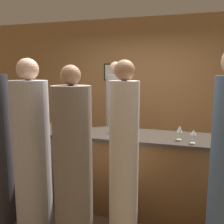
% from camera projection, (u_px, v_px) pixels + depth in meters
% --- Properties ---
extents(ground_plane, '(14.00, 14.00, 0.00)m').
position_uv_depth(ground_plane, '(118.00, 205.00, 3.32)').
color(ground_plane, '#4C3823').
extents(back_wall, '(8.00, 0.08, 2.80)m').
position_uv_depth(back_wall, '(144.00, 90.00, 5.00)').
color(back_wall, '#A37547').
rests_on(back_wall, ground_plane).
extents(bar_counter, '(3.04, 0.66, 0.99)m').
position_uv_depth(bar_counter, '(118.00, 170.00, 3.24)').
color(bar_counter, brown).
rests_on(bar_counter, ground_plane).
extents(bartender, '(0.31, 0.31, 1.91)m').
position_uv_depth(bartender, '(116.00, 125.00, 4.04)').
color(bartender, '#B2B2B7').
rests_on(bartender, ground_plane).
extents(guest_0, '(0.38, 0.38, 1.82)m').
position_uv_depth(guest_0, '(73.00, 165.00, 2.47)').
color(guest_0, gray).
rests_on(guest_0, ground_plane).
extents(guest_3, '(0.38, 0.38, 1.89)m').
position_uv_depth(guest_3, '(32.00, 156.00, 2.63)').
color(guest_3, '#B2B2B7').
rests_on(guest_3, ground_plane).
extents(guest_4, '(0.28, 0.28, 1.87)m').
position_uv_depth(guest_4, '(124.00, 163.00, 2.41)').
color(guest_4, silver).
rests_on(guest_4, ground_plane).
extents(wine_bottle_0, '(0.07, 0.07, 0.28)m').
position_uv_depth(wine_bottle_0, '(22.00, 123.00, 3.28)').
color(wine_bottle_0, black).
rests_on(wine_bottle_0, bar_counter).
extents(wine_bottle_1, '(0.07, 0.07, 0.29)m').
position_uv_depth(wine_bottle_1, '(128.00, 129.00, 2.88)').
color(wine_bottle_1, black).
rests_on(wine_bottle_1, bar_counter).
extents(wine_glass_0, '(0.07, 0.07, 0.15)m').
position_uv_depth(wine_glass_0, '(112.00, 124.00, 3.16)').
color(wine_glass_0, silver).
rests_on(wine_glass_0, bar_counter).
extents(wine_glass_1, '(0.08, 0.08, 0.14)m').
position_uv_depth(wine_glass_1, '(20.00, 120.00, 3.45)').
color(wine_glass_1, silver).
rests_on(wine_glass_1, bar_counter).
extents(wine_glass_2, '(0.06, 0.06, 0.16)m').
position_uv_depth(wine_glass_2, '(62.00, 125.00, 3.07)').
color(wine_glass_2, silver).
rests_on(wine_glass_2, bar_counter).
extents(wine_glass_3, '(0.07, 0.07, 0.17)m').
position_uv_depth(wine_glass_3, '(180.00, 129.00, 2.82)').
color(wine_glass_3, silver).
rests_on(wine_glass_3, bar_counter).
extents(wine_glass_4, '(0.07, 0.07, 0.15)m').
position_uv_depth(wine_glass_4, '(120.00, 125.00, 3.11)').
color(wine_glass_4, silver).
rests_on(wine_glass_4, bar_counter).
extents(wine_glass_6, '(0.06, 0.06, 0.15)m').
position_uv_depth(wine_glass_6, '(193.00, 133.00, 2.69)').
color(wine_glass_6, silver).
rests_on(wine_glass_6, bar_counter).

